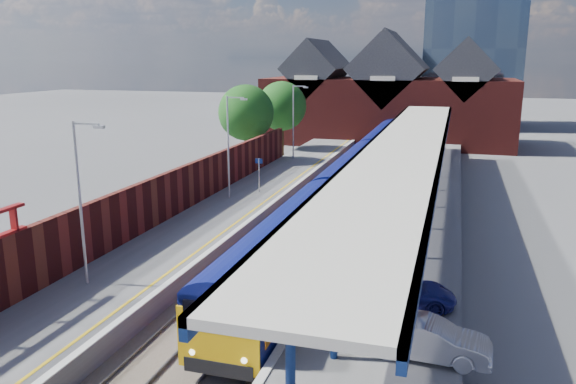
# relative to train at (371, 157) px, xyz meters

# --- Properties ---
(ground) EXTENTS (240.00, 240.00, 0.00)m
(ground) POSITION_rel_train_xyz_m (-1.49, -4.53, -2.12)
(ground) COLOR #5B5B5E
(ground) RESTS_ON ground
(ballast_bed) EXTENTS (6.00, 76.00, 0.06)m
(ballast_bed) POSITION_rel_train_xyz_m (-1.49, -14.53, -2.09)
(ballast_bed) COLOR #473D33
(ballast_bed) RESTS_ON ground
(rails) EXTENTS (4.51, 76.00, 0.14)m
(rails) POSITION_rel_train_xyz_m (-1.49, -14.53, -2.00)
(rails) COLOR slate
(rails) RESTS_ON ground
(left_platform) EXTENTS (5.00, 76.00, 1.00)m
(left_platform) POSITION_rel_train_xyz_m (-6.99, -14.53, -1.62)
(left_platform) COLOR #565659
(left_platform) RESTS_ON ground
(right_platform) EXTENTS (6.00, 76.00, 1.00)m
(right_platform) POSITION_rel_train_xyz_m (4.51, -14.53, -1.62)
(right_platform) COLOR #565659
(right_platform) RESTS_ON ground
(coping_left) EXTENTS (0.30, 76.00, 0.05)m
(coping_left) POSITION_rel_train_xyz_m (-4.64, -14.53, -1.10)
(coping_left) COLOR silver
(coping_left) RESTS_ON left_platform
(coping_right) EXTENTS (0.30, 76.00, 0.05)m
(coping_right) POSITION_rel_train_xyz_m (1.66, -14.53, -1.10)
(coping_right) COLOR silver
(coping_right) RESTS_ON right_platform
(yellow_line) EXTENTS (0.14, 76.00, 0.01)m
(yellow_line) POSITION_rel_train_xyz_m (-5.24, -14.53, -1.12)
(yellow_line) COLOR yellow
(yellow_line) RESTS_ON left_platform
(train) EXTENTS (2.87, 65.91, 3.45)m
(train) POSITION_rel_train_xyz_m (0.00, 0.00, 0.00)
(train) COLOR navy
(train) RESTS_ON ground
(canopy) EXTENTS (4.50, 52.00, 4.48)m
(canopy) POSITION_rel_train_xyz_m (3.99, -12.58, 3.13)
(canopy) COLOR navy
(canopy) RESTS_ON right_platform
(lamp_post_b) EXTENTS (1.48, 0.18, 7.00)m
(lamp_post_b) POSITION_rel_train_xyz_m (-7.86, -28.53, 2.87)
(lamp_post_b) COLOR #A5A8AA
(lamp_post_b) RESTS_ON left_platform
(lamp_post_c) EXTENTS (1.48, 0.18, 7.00)m
(lamp_post_c) POSITION_rel_train_xyz_m (-7.86, -12.53, 2.87)
(lamp_post_c) COLOR #A5A8AA
(lamp_post_c) RESTS_ON left_platform
(lamp_post_d) EXTENTS (1.48, 0.18, 7.00)m
(lamp_post_d) POSITION_rel_train_xyz_m (-7.86, 3.47, 2.87)
(lamp_post_d) COLOR #A5A8AA
(lamp_post_d) RESTS_ON left_platform
(platform_sign) EXTENTS (0.55, 0.08, 2.50)m
(platform_sign) POSITION_rel_train_xyz_m (-6.49, -10.53, 0.57)
(platform_sign) COLOR #A5A8AA
(platform_sign) RESTS_ON left_platform
(brick_wall) EXTENTS (0.35, 50.00, 3.86)m
(brick_wall) POSITION_rel_train_xyz_m (-9.59, -20.99, 0.33)
(brick_wall) COLOR #591917
(brick_wall) RESTS_ON left_platform
(station_building) EXTENTS (30.00, 12.12, 13.78)m
(station_building) POSITION_rel_train_xyz_m (-1.49, 23.47, 3.33)
(station_building) COLOR #591917
(station_building) RESTS_ON ground
(tree_near) EXTENTS (5.20, 5.20, 8.10)m
(tree_near) POSITION_rel_train_xyz_m (-11.84, 1.38, 3.23)
(tree_near) COLOR #382314
(tree_near) RESTS_ON ground
(tree_far) EXTENTS (5.20, 5.20, 8.10)m
(tree_far) POSITION_rel_train_xyz_m (-10.84, 9.38, 3.23)
(tree_far) COLOR #382314
(tree_far) RESTS_ON ground
(parked_car_silver) EXTENTS (4.04, 1.60, 1.31)m
(parked_car_silver) POSITION_rel_train_xyz_m (6.40, -30.63, -0.47)
(parked_car_silver) COLOR silver
(parked_car_silver) RESTS_ON right_platform
(parked_car_dark) EXTENTS (4.22, 1.87, 1.20)m
(parked_car_dark) POSITION_rel_train_xyz_m (5.53, -29.93, -0.52)
(parked_car_dark) COLOR black
(parked_car_dark) RESTS_ON right_platform
(parked_car_blue) EXTENTS (4.47, 2.60, 1.17)m
(parked_car_blue) POSITION_rel_train_xyz_m (5.19, -26.95, -0.54)
(parked_car_blue) COLOR navy
(parked_car_blue) RESTS_ON right_platform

